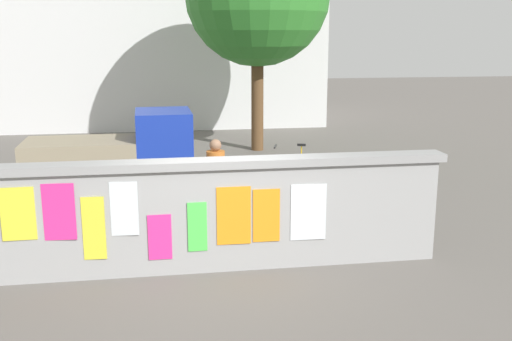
# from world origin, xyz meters

# --- Properties ---
(ground) EXTENTS (60.00, 60.00, 0.00)m
(ground) POSITION_xyz_m (0.00, 8.00, 0.00)
(ground) COLOR #605B56
(poster_wall) EXTENTS (6.87, 0.42, 1.71)m
(poster_wall) POSITION_xyz_m (-0.01, -0.00, 0.88)
(poster_wall) COLOR #9A9A9A
(poster_wall) RESTS_ON ground
(auto_rickshaw_truck) EXTENTS (3.64, 1.60, 1.85)m
(auto_rickshaw_truck) POSITION_xyz_m (-1.81, 4.66, 0.90)
(auto_rickshaw_truck) COLOR black
(auto_rickshaw_truck) RESTS_ON ground
(motorcycle) EXTENTS (1.90, 0.56, 0.87)m
(motorcycle) POSITION_xyz_m (1.11, 3.42, 0.46)
(motorcycle) COLOR black
(motorcycle) RESTS_ON ground
(bicycle_near) EXTENTS (1.65, 0.60, 0.95)m
(bicycle_near) POSITION_xyz_m (2.26, 5.05, 0.36)
(bicycle_near) COLOR black
(bicycle_near) RESTS_ON ground
(bicycle_far) EXTENTS (1.71, 0.44, 0.95)m
(bicycle_far) POSITION_xyz_m (-1.44, 1.02, 0.36)
(bicycle_far) COLOR black
(bicycle_far) RESTS_ON ground
(person_walking) EXTENTS (0.48, 0.48, 1.62)m
(person_walking) POSITION_xyz_m (0.11, 2.19, 0.99)
(person_walking) COLOR #3F994C
(person_walking) RESTS_ON ground
(building_background) EXTENTS (12.31, 7.06, 5.66)m
(building_background) POSITION_xyz_m (-0.61, 16.75, 2.85)
(building_background) COLOR silver
(building_background) RESTS_ON ground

